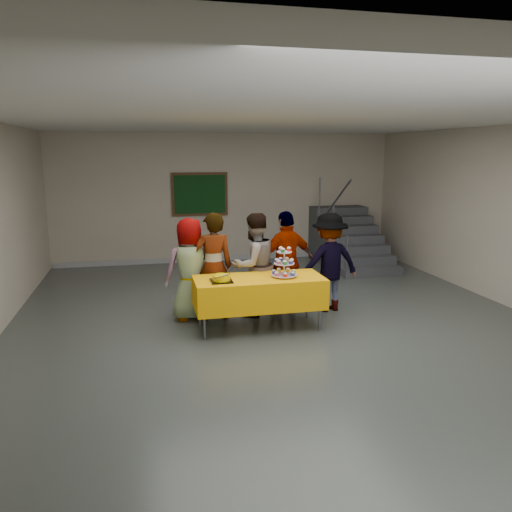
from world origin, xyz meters
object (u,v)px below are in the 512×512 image
Objects in this scene: cupcake_stand at (284,265)px; schoolchild_d at (287,262)px; schoolchild_e at (329,262)px; staircase at (347,242)px; noticeboard at (200,194)px; schoolchild_b at (213,267)px; schoolchild_c at (254,265)px; bake_table at (259,292)px; schoolchild_a at (190,269)px; bear_cake at (221,277)px.

cupcake_stand is 0.27× the size of schoolchild_d.
staircase is (1.72, 3.33, -0.31)m from schoolchild_e.
noticeboard is at bearing 97.84° from cupcake_stand.
schoolchild_d reaches higher than schoolchild_e.
schoolchild_e is (1.90, 0.05, -0.04)m from schoolchild_b.
staircase is at bearing -123.42° from schoolchild_e.
cupcake_stand is 0.73m from schoolchild_c.
noticeboard is at bearing 165.90° from staircase.
noticeboard is at bearing -74.97° from schoolchild_e.
schoolchild_d is at bearing -126.59° from staircase.
schoolchild_c is 1.26× the size of noticeboard.
schoolchild_c reaches higher than schoolchild_e.
bake_table is 1.18× the size of schoolchild_a.
bake_table is at bearing 19.02° from schoolchild_e.
schoolchild_d is 4.07m from staircase.
bake_table is 1.17m from schoolchild_a.
noticeboard reaches higher than schoolchild_a.
schoolchild_c is 0.68× the size of staircase.
schoolchild_b is 0.66m from schoolchild_c.
schoolchild_d is 1.27× the size of noticeboard.
bake_table is 0.64m from bear_cake.
schoolchild_c is (1.00, -0.04, 0.02)m from schoolchild_a.
bear_cake is at bearing 106.55° from schoolchild_a.
schoolchild_a is (-0.93, 0.66, 0.24)m from bake_table.
schoolchild_e is at bearing -68.91° from noticeboard.
schoolchild_b is at bearing -136.97° from staircase.
noticeboard is at bearing -89.08° from schoolchild_d.
cupcake_stand is 1.24× the size of bear_cake.
bear_cake is 0.66m from schoolchild_b.
schoolchild_b is 4.97m from staircase.
noticeboard is at bearing -107.81° from schoolchild_a.
schoolchild_c is 0.99× the size of schoolchild_d.
schoolchild_c reaches higher than bear_cake.
schoolchild_d is 4.26m from noticeboard.
schoolchild_d is 0.69× the size of staircase.
noticeboard is at bearing 86.81° from bear_cake.
staircase is (3.03, 3.94, -0.07)m from bake_table.
bear_cake is at bearing 14.74° from schoolchild_e.
schoolchild_c is 0.56m from schoolchild_d.
schoolchild_e is 1.23× the size of noticeboard.
noticeboard reaches higher than bake_table.
noticeboard reaches higher than schoolchild_e.
cupcake_stand is 0.19× the size of staircase.
cupcake_stand is 0.77m from schoolchild_d.
schoolchild_d is (0.62, 0.69, 0.27)m from bake_table.
bake_table is 0.53m from cupcake_stand.
schoolchild_e is at bearing 169.75° from schoolchild_a.
schoolchild_c is (0.63, 0.72, -0.01)m from bear_cake.
bake_table is 0.86m from schoolchild_b.
schoolchild_b is 0.70× the size of staircase.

